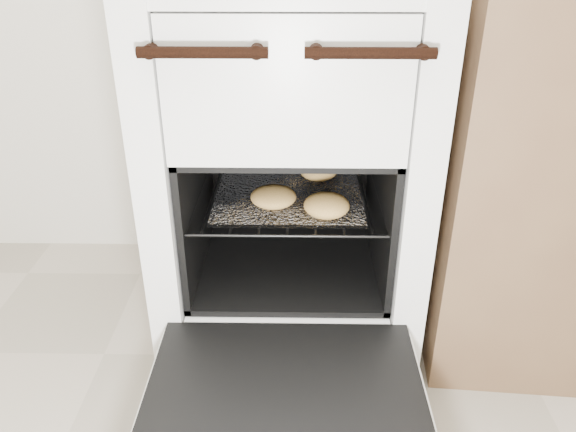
{
  "coord_description": "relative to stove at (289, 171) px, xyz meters",
  "views": [
    {
      "loc": [
        0.13,
        0.01,
        0.92
      ],
      "look_at": [
        0.11,
        1.06,
        0.37
      ],
      "focal_mm": 35.0,
      "sensor_mm": 36.0,
      "label": 1
    }
  ],
  "objects": [
    {
      "name": "baked_rolls",
      "position": [
        0.04,
        -0.11,
        -0.0
      ],
      "size": [
        0.22,
        0.31,
        0.04
      ],
      "color": "#DAA557",
      "rests_on": "foil_sheet"
    },
    {
      "name": "stove",
      "position": [
        0.0,
        0.0,
        0.0
      ],
      "size": [
        0.56,
        0.62,
        0.85
      ],
      "color": "white",
      "rests_on": "ground"
    },
    {
      "name": "oven_door",
      "position": [
        -0.0,
        -0.47,
        -0.23
      ],
      "size": [
        0.5,
        0.39,
        0.04
      ],
      "color": "black",
      "rests_on": "stove"
    },
    {
      "name": "foil_sheet",
      "position": [
        -0.0,
        -0.08,
        -0.03
      ],
      "size": [
        0.32,
        0.28,
        0.01
      ],
      "primitive_type": "cube",
      "color": "white",
      "rests_on": "oven_rack"
    },
    {
      "name": "oven_rack",
      "position": [
        0.0,
        -0.06,
        -0.03
      ],
      "size": [
        0.41,
        0.39,
        0.01
      ],
      "color": "black",
      "rests_on": "stove"
    }
  ]
}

